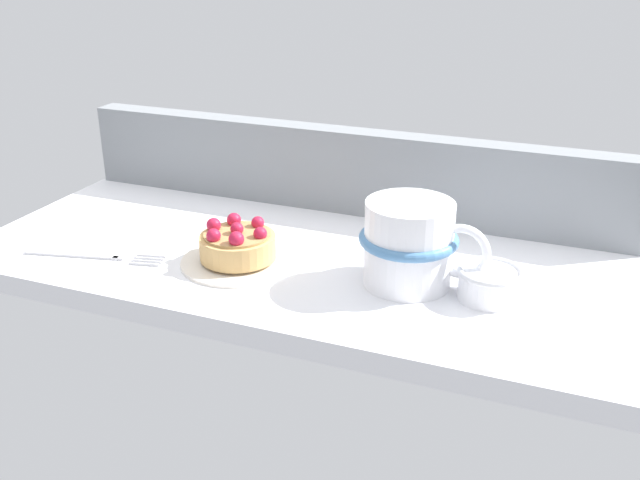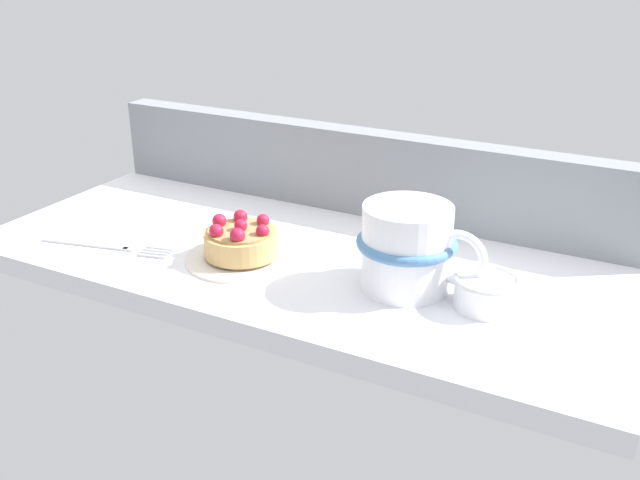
{
  "view_description": "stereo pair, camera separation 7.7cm",
  "coord_description": "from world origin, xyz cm",
  "px_view_note": "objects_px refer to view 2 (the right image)",
  "views": [
    {
      "loc": [
        30.14,
        -69.47,
        34.47
      ],
      "look_at": [
        4.13,
        -3.88,
        3.87
      ],
      "focal_mm": 40.32,
      "sensor_mm": 36.0,
      "label": 1
    },
    {
      "loc": [
        37.12,
        -66.26,
        34.47
      ],
      "look_at": [
        4.13,
        -3.88,
        3.87
      ],
      "focal_mm": 40.32,
      "sensor_mm": 36.0,
      "label": 2
    }
  ],
  "objects_px": {
    "dessert_plate": "(242,256)",
    "dessert_fork": "(107,246)",
    "sugar_bowl": "(486,291)",
    "coffee_mug": "(408,247)",
    "raspberry_tart": "(241,240)"
  },
  "relations": [
    {
      "from": "raspberry_tart",
      "to": "coffee_mug",
      "type": "height_order",
      "value": "coffee_mug"
    },
    {
      "from": "raspberry_tart",
      "to": "dessert_plate",
      "type": "bearing_deg",
      "value": 22.2
    },
    {
      "from": "sugar_bowl",
      "to": "dessert_plate",
      "type": "bearing_deg",
      "value": -176.32
    },
    {
      "from": "raspberry_tart",
      "to": "coffee_mug",
      "type": "relative_size",
      "value": 0.62
    },
    {
      "from": "dessert_plate",
      "to": "dessert_fork",
      "type": "height_order",
      "value": "dessert_plate"
    },
    {
      "from": "dessert_fork",
      "to": "sugar_bowl",
      "type": "xyz_separation_m",
      "value": [
        0.43,
        0.07,
        0.02
      ]
    },
    {
      "from": "dessert_fork",
      "to": "sugar_bowl",
      "type": "bearing_deg",
      "value": 8.74
    },
    {
      "from": "dessert_fork",
      "to": "sugar_bowl",
      "type": "distance_m",
      "value": 0.44
    },
    {
      "from": "coffee_mug",
      "to": "dessert_fork",
      "type": "relative_size",
      "value": 0.83
    },
    {
      "from": "dessert_plate",
      "to": "dessert_fork",
      "type": "bearing_deg",
      "value": -162.81
    },
    {
      "from": "dessert_plate",
      "to": "coffee_mug",
      "type": "bearing_deg",
      "value": 6.32
    },
    {
      "from": "coffee_mug",
      "to": "dessert_plate",
      "type": "bearing_deg",
      "value": -173.68
    },
    {
      "from": "coffee_mug",
      "to": "dessert_fork",
      "type": "bearing_deg",
      "value": -168.65
    },
    {
      "from": "raspberry_tart",
      "to": "dessert_fork",
      "type": "height_order",
      "value": "raspberry_tart"
    },
    {
      "from": "sugar_bowl",
      "to": "dessert_fork",
      "type": "bearing_deg",
      "value": -171.26
    }
  ]
}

